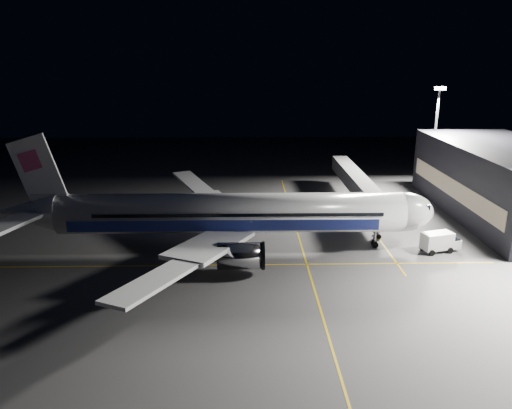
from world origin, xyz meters
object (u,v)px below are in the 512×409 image
object	(u,v)px
airliner	(224,214)
service_truck	(440,241)
jet_bridge	(359,185)
safety_cone_c	(228,235)
safety_cone_b	(237,235)
baggage_tug	(235,200)
floodlight_mast_north	(436,129)
safety_cone_a	(221,236)

from	to	relation	value
airliner	service_truck	world-z (taller)	airliner
jet_bridge	safety_cone_c	xyz separation A→B (m)	(-22.82, -13.19, -4.29)
safety_cone_b	safety_cone_c	distance (m)	1.46
baggage_tug	floodlight_mast_north	bearing A→B (deg)	24.28
jet_bridge	floodlight_mast_north	size ratio (longest dim) A/B	1.66
floodlight_mast_north	safety_cone_b	world-z (taller)	floodlight_mast_north
service_truck	safety_cone_c	size ratio (longest dim) A/B	10.10
safety_cone_a	safety_cone_b	size ratio (longest dim) A/B	1.12
airliner	jet_bridge	bearing A→B (deg)	38.04
baggage_tug	service_truck	bearing A→B (deg)	-29.13
safety_cone_c	safety_cone_a	bearing A→B (deg)	-137.72
baggage_tug	safety_cone_b	distance (m)	17.14
safety_cone_c	service_truck	bearing A→B (deg)	-12.64
airliner	safety_cone_a	bearing A→B (deg)	99.91
airliner	baggage_tug	bearing A→B (deg)	86.92
service_truck	baggage_tug	distance (m)	37.63
jet_bridge	floodlight_mast_north	distance (m)	24.06
airliner	service_truck	bearing A→B (deg)	-3.51
airliner	service_truck	distance (m)	30.56
jet_bridge	service_truck	distance (m)	21.40
airliner	baggage_tug	world-z (taller)	airliner
baggage_tug	safety_cone_c	size ratio (longest dim) A/B	3.99
airliner	safety_cone_a	world-z (taller)	airliner
airliner	safety_cone_a	xyz separation A→B (m)	(-0.70, 4.00, -4.85)
jet_bridge	safety_cone_b	distance (m)	25.47
service_truck	safety_cone_b	size ratio (longest dim) A/B	10.60
service_truck	safety_cone_b	distance (m)	29.37
safety_cone_a	safety_cone_c	bearing A→B (deg)	42.28
floodlight_mast_north	safety_cone_a	xyz separation A→B (m)	(-41.77, -27.99, -12.06)
jet_bridge	safety_cone_a	distance (m)	27.95
safety_cone_b	floodlight_mast_north	bearing A→B (deg)	34.57
safety_cone_b	service_truck	bearing A→B (deg)	-13.25
safety_cone_b	safety_cone_c	xyz separation A→B (m)	(-1.46, 0.00, 0.01)
safety_cone_b	baggage_tug	bearing A→B (deg)	91.79
airliner	safety_cone_b	size ratio (longest dim) A/B	110.74
safety_cone_b	airliner	bearing A→B (deg)	-109.48
safety_cone_b	safety_cone_c	size ratio (longest dim) A/B	0.95
jet_bridge	safety_cone_a	xyz separation A→B (m)	(-23.77, -14.06, -4.27)
airliner	safety_cone_c	bearing A→B (deg)	86.96
floodlight_mast_north	safety_cone_b	size ratio (longest dim) A/B	37.29
floodlight_mast_north	service_truck	distance (m)	37.15
service_truck	baggage_tug	bearing A→B (deg)	124.98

